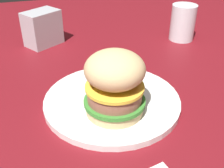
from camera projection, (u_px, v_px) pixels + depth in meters
ground_plane at (124, 107)px, 0.50m from camera, size 1.60×1.60×0.00m
plate at (112, 101)px, 0.51m from camera, size 0.25×0.25×0.01m
sandwich at (115, 83)px, 0.44m from camera, size 0.10×0.10×0.11m
fries_pile at (108, 81)px, 0.55m from camera, size 0.08×0.09×0.01m
drink_glass at (183, 25)px, 0.76m from camera, size 0.07×0.07×0.10m
napkin_dispenser at (43, 28)px, 0.72m from camera, size 0.10×0.11×0.09m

